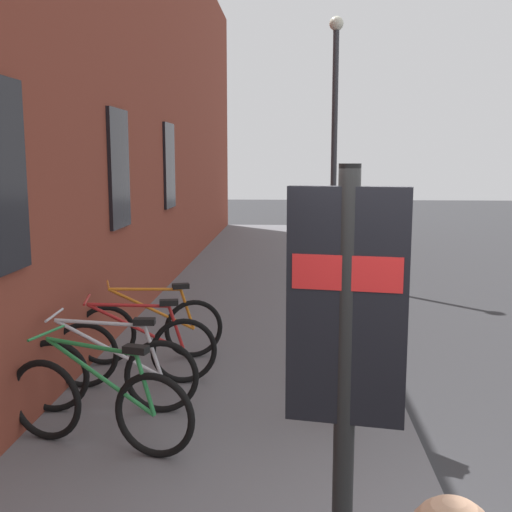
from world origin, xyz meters
The scene contains 10 objects.
ground centered at (6.00, -1.00, 0.00)m, with size 60.00×60.00×0.00m, color #2D2D30.
sidewalk_pavement centered at (8.00, 1.75, 0.06)m, with size 24.00×3.50×0.12m, color slate.
station_facade centered at (8.99, 3.80, 3.67)m, with size 22.00×0.65×7.35m.
bicycle_under_window centered at (1.95, 2.73, 0.51)m, with size 0.62×1.72×0.97m.
bicycle_end_of_row centered at (2.71, 2.88, 0.51)m, with size 0.48×1.77×0.97m.
bicycle_beside_lamp centered at (3.44, 2.79, 0.51)m, with size 0.54×1.75×0.97m.
bicycle_leaning_wall centered at (4.27, 2.81, 0.51)m, with size 0.69×1.70×0.97m.
transit_info_sign centered at (-0.15, 0.87, 1.72)m, with size 0.18×0.56×2.40m.
pedestrian_by_facade centered at (2.85, 0.72, 1.20)m, with size 0.46×0.61×1.77m.
street_lamp centered at (9.94, 0.30, 3.18)m, with size 0.28×0.28×5.17m.
Camera 1 is at (-2.97, 1.12, 2.54)m, focal length 44.16 mm.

